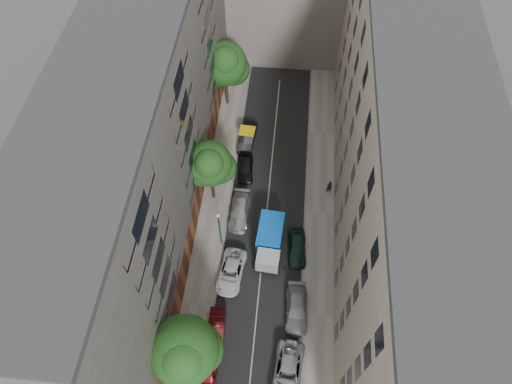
# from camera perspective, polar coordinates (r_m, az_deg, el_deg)

# --- Properties ---
(ground) EXTENTS (120.00, 120.00, 0.00)m
(ground) POSITION_cam_1_polar(r_m,az_deg,el_deg) (48.26, 1.39, -2.14)
(ground) COLOR #4C4C49
(ground) RESTS_ON ground
(road_surface) EXTENTS (8.00, 44.00, 0.02)m
(road_surface) POSITION_cam_1_polar(r_m,az_deg,el_deg) (48.25, 1.39, -2.14)
(road_surface) COLOR black
(road_surface) RESTS_ON ground
(sidewalk_left) EXTENTS (3.00, 44.00, 0.15)m
(sidewalk_left) POSITION_cam_1_polar(r_m,az_deg,el_deg) (48.66, -5.08, -1.55)
(sidewalk_left) COLOR gray
(sidewalk_left) RESTS_ON ground
(sidewalk_right) EXTENTS (3.00, 44.00, 0.15)m
(sidewalk_right) POSITION_cam_1_polar(r_m,az_deg,el_deg) (48.36, 7.90, -2.62)
(sidewalk_right) COLOR gray
(sidewalk_right) RESTS_ON ground
(building_left) EXTENTS (8.00, 44.00, 20.00)m
(building_left) POSITION_cam_1_polar(r_m,az_deg,el_deg) (41.92, -13.57, 6.37)
(building_left) COLOR #514E4C
(building_left) RESTS_ON ground
(building_right) EXTENTS (8.00, 44.00, 20.00)m
(building_right) POSITION_cam_1_polar(r_m,az_deg,el_deg) (41.23, 17.13, 3.99)
(building_right) COLOR #B1A78A
(building_right) RESTS_ON ground
(tarp_truck) EXTENTS (2.63, 5.91, 2.67)m
(tarp_truck) POSITION_cam_1_polar(r_m,az_deg,el_deg) (44.72, 1.70, -6.15)
(tarp_truck) COLOR black
(tarp_truck) RESTS_ON ground
(car_left_0) EXTENTS (1.78, 4.11, 1.38)m
(car_left_0) POSITION_cam_1_polar(r_m,az_deg,el_deg) (41.51, -6.05, -21.46)
(car_left_0) COLOR maroon
(car_left_0) RESTS_ON ground
(car_left_1) EXTENTS (1.62, 4.17, 1.36)m
(car_left_1) POSITION_cam_1_polar(r_m,az_deg,el_deg) (42.37, -4.97, -16.78)
(car_left_1) COLOR #4D0F12
(car_left_1) RESTS_ON ground
(car_left_2) EXTENTS (2.80, 5.18, 1.38)m
(car_left_2) POSITION_cam_1_polar(r_m,az_deg,el_deg) (44.20, -3.13, -9.96)
(car_left_2) COLOR silver
(car_left_2) RESTS_ON ground
(car_left_3) EXTENTS (2.09, 4.96, 1.43)m
(car_left_3) POSITION_cam_1_polar(r_m,az_deg,el_deg) (47.29, -2.08, -2.44)
(car_left_3) COLOR #B4B4B9
(car_left_3) RESTS_ON ground
(car_left_4) EXTENTS (2.01, 4.23, 1.40)m
(car_left_4) POSITION_cam_1_polar(r_m,az_deg,el_deg) (50.51, -1.32, 3.11)
(car_left_4) COLOR black
(car_left_4) RESTS_ON ground
(car_left_5) EXTENTS (1.96, 4.68, 1.50)m
(car_left_5) POSITION_cam_1_polar(r_m,az_deg,el_deg) (53.13, -1.10, 6.81)
(car_left_5) COLOR black
(car_left_5) RESTS_ON ground
(car_right_0) EXTENTS (2.85, 5.48, 1.48)m
(car_right_0) POSITION_cam_1_polar(r_m,az_deg,el_deg) (41.35, 3.99, -21.54)
(car_right_0) COLOR #B3B3B8
(car_right_0) RESTS_ON ground
(car_right_1) EXTENTS (2.16, 4.92, 1.41)m
(car_right_1) POSITION_cam_1_polar(r_m,az_deg,el_deg) (42.95, 5.10, -14.33)
(car_right_1) COLOR gray
(car_right_1) RESTS_ON ground
(car_right_2) EXTENTS (1.99, 4.39, 1.46)m
(car_right_2) POSITION_cam_1_polar(r_m,az_deg,el_deg) (45.39, 5.16, -6.92)
(car_right_2) COLOR black
(car_right_2) RESTS_ON ground
(tree_near) EXTENTS (5.65, 5.43, 8.25)m
(tree_near) POSITION_cam_1_polar(r_m,az_deg,el_deg) (37.12, -8.81, -19.19)
(tree_near) COLOR #382619
(tree_near) RESTS_ON sidewalk_left
(tree_mid) EXTENTS (4.90, 4.56, 8.36)m
(tree_mid) POSITION_cam_1_polar(r_m,az_deg,el_deg) (44.44, -5.76, 3.32)
(tree_mid) COLOR #382619
(tree_mid) RESTS_ON sidewalk_left
(tree_far) EXTENTS (5.38, 5.12, 8.86)m
(tree_far) POSITION_cam_1_polar(r_m,az_deg,el_deg) (53.81, -3.83, 15.49)
(tree_far) COLOR #382619
(tree_far) RESTS_ON sidewalk_left
(lamp_post) EXTENTS (0.36, 0.36, 5.57)m
(lamp_post) POSITION_cam_1_polar(r_m,az_deg,el_deg) (43.15, -4.60, -4.24)
(lamp_post) COLOR #175126
(lamp_post) RESTS_ON sidewalk_left
(pedestrian) EXTENTS (0.76, 0.63, 1.79)m
(pedestrian) POSITION_cam_1_polar(r_m,az_deg,el_deg) (49.19, 9.14, 0.69)
(pedestrian) COLOR black
(pedestrian) RESTS_ON sidewalk_right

